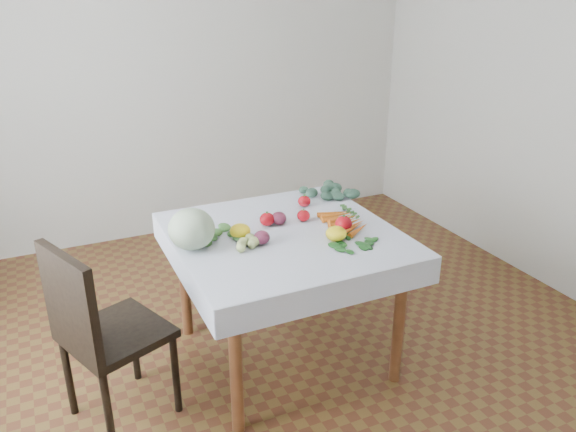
# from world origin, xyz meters

# --- Properties ---
(ground) EXTENTS (4.00, 4.00, 0.00)m
(ground) POSITION_xyz_m (0.00, 0.00, 0.00)
(ground) COLOR brown
(back_wall) EXTENTS (4.00, 0.04, 2.70)m
(back_wall) POSITION_xyz_m (0.00, 2.00, 1.35)
(back_wall) COLOR beige
(back_wall) RESTS_ON ground
(table) EXTENTS (1.00, 1.00, 0.75)m
(table) POSITION_xyz_m (0.00, 0.00, 0.65)
(table) COLOR brown
(table) RESTS_ON ground
(tablecloth) EXTENTS (1.12, 1.12, 0.01)m
(tablecloth) POSITION_xyz_m (0.00, 0.00, 0.75)
(tablecloth) COLOR white
(tablecloth) RESTS_ON table
(chair) EXTENTS (0.55, 0.55, 0.93)m
(chair) POSITION_xyz_m (-0.98, -0.12, 0.53)
(chair) COLOR black
(chair) RESTS_ON ground
(cabbage) EXTENTS (0.27, 0.27, 0.20)m
(cabbage) POSITION_xyz_m (-0.48, 0.02, 0.86)
(cabbage) COLOR #B1C3A3
(cabbage) RESTS_ON tablecloth
(tomato_a) EXTENTS (0.09, 0.09, 0.06)m
(tomato_a) POSITION_xyz_m (0.16, 0.10, 0.79)
(tomato_a) COLOR #AE0B14
(tomato_a) RESTS_ON tablecloth
(tomato_b) EXTENTS (0.08, 0.08, 0.06)m
(tomato_b) POSITION_xyz_m (0.26, 0.29, 0.79)
(tomato_b) COLOR #AE0B14
(tomato_b) RESTS_ON tablecloth
(tomato_c) EXTENTS (0.10, 0.10, 0.07)m
(tomato_c) POSITION_xyz_m (-0.04, 0.13, 0.79)
(tomato_c) COLOR #AE0B14
(tomato_c) RESTS_ON tablecloth
(tomato_d) EXTENTS (0.12, 0.12, 0.08)m
(tomato_d) POSITION_xyz_m (0.29, -0.10, 0.79)
(tomato_d) COLOR #AE0B14
(tomato_d) RESTS_ON tablecloth
(heirloom_back) EXTENTS (0.11, 0.11, 0.07)m
(heirloom_back) POSITION_xyz_m (-0.23, 0.04, 0.79)
(heirloom_back) COLOR yellow
(heirloom_back) RESTS_ON tablecloth
(heirloom_front) EXTENTS (0.12, 0.12, 0.07)m
(heirloom_front) POSITION_xyz_m (0.20, -0.19, 0.79)
(heirloom_front) COLOR yellow
(heirloom_front) RESTS_ON tablecloth
(onion_a) EXTENTS (0.10, 0.10, 0.07)m
(onion_a) POSITION_xyz_m (0.02, 0.12, 0.79)
(onion_a) COLOR #5D1A38
(onion_a) RESTS_ON tablecloth
(onion_b) EXTENTS (0.10, 0.10, 0.07)m
(onion_b) POSITION_xyz_m (-0.16, -0.07, 0.79)
(onion_b) COLOR #5D1A38
(onion_b) RESTS_ON tablecloth
(tomatillo_cluster) EXTENTS (0.14, 0.10, 0.05)m
(tomatillo_cluster) POSITION_xyz_m (-0.23, -0.09, 0.78)
(tomatillo_cluster) COLOR #C8D77C
(tomatillo_cluster) RESTS_ON tablecloth
(carrot_bunch) EXTENTS (0.20, 0.35, 0.03)m
(carrot_bunch) POSITION_xyz_m (0.34, -0.03, 0.77)
(carrot_bunch) COLOR orange
(carrot_bunch) RESTS_ON tablecloth
(kale_bunch) EXTENTS (0.30, 0.30, 0.05)m
(kale_bunch) POSITION_xyz_m (0.43, 0.38, 0.78)
(kale_bunch) COLOR #315141
(kale_bunch) RESTS_ON tablecloth
(basil_bunch) EXTENTS (0.26, 0.23, 0.01)m
(basil_bunch) POSITION_xyz_m (0.24, -0.26, 0.76)
(basil_bunch) COLOR #1A541C
(basil_bunch) RESTS_ON tablecloth
(dill_bunch) EXTENTS (0.21, 0.21, 0.02)m
(dill_bunch) POSITION_xyz_m (-0.33, 0.10, 0.77)
(dill_bunch) COLOR #417837
(dill_bunch) RESTS_ON tablecloth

